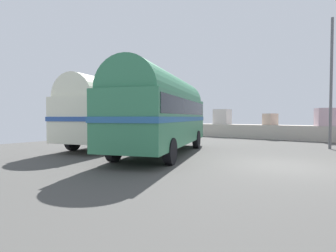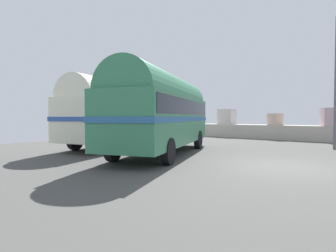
% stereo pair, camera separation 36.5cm
% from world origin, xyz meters
% --- Properties ---
extents(ground, '(32.00, 26.00, 0.02)m').
position_xyz_m(ground, '(0.00, 0.00, 0.01)').
color(ground, '#474643').
extents(breakwater, '(31.36, 2.10, 2.41)m').
position_xyz_m(breakwater, '(0.01, 11.82, 0.68)').
color(breakwater, '#B7AEA2').
rests_on(breakwater, ground).
extents(vintage_coach, '(5.22, 8.88, 3.70)m').
position_xyz_m(vintage_coach, '(-5.22, -0.06, 2.05)').
color(vintage_coach, black).
rests_on(vintage_coach, ground).
extents(second_coach, '(4.63, 8.91, 3.70)m').
position_xyz_m(second_coach, '(-9.29, 1.04, 2.05)').
color(second_coach, black).
rests_on(second_coach, ground).
extents(lamp_post, '(0.92, 0.92, 6.94)m').
position_xyz_m(lamp_post, '(0.84, 6.67, 3.88)').
color(lamp_post, '#5B5B60').
rests_on(lamp_post, ground).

